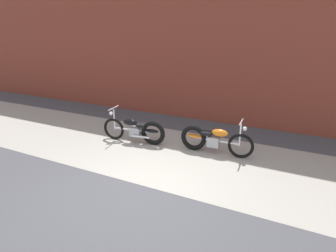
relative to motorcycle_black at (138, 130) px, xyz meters
name	(u,v)px	position (x,y,z in m)	size (l,w,h in m)	color
ground_plane	(142,186)	(1.36, -2.03, -0.40)	(80.00, 80.00, 0.00)	#47474C
sidewalk_slab	(175,154)	(1.36, -0.28, -0.40)	(36.00, 3.50, 0.01)	#9E998E
brick_building_wall	(218,33)	(1.36, 3.17, 2.71)	(36.00, 0.50, 6.22)	brown
motorcycle_black	(138,130)	(0.00, 0.00, 0.00)	(2.00, 0.58, 1.03)	black
motorcycle_orange	(211,139)	(2.17, 0.25, 0.00)	(2.01, 0.58, 1.03)	black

